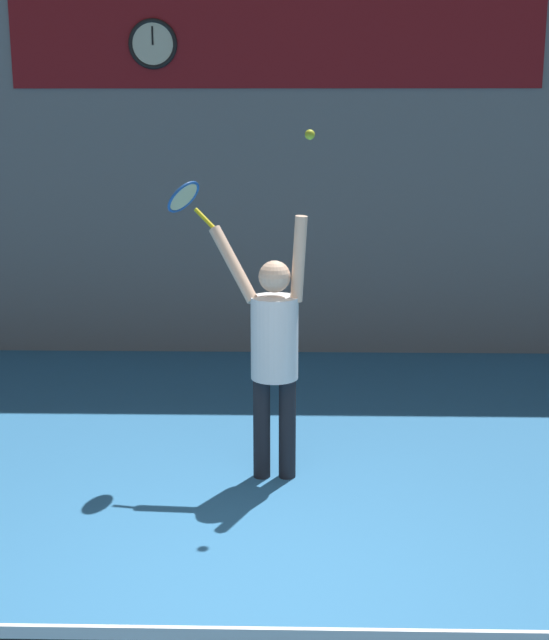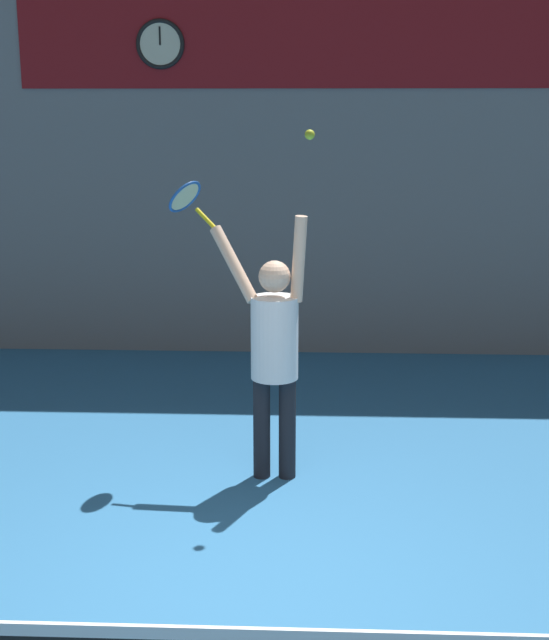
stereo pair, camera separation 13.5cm
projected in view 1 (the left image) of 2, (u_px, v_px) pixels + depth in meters
The scene contains 7 objects.
ground_plane at pixel (255, 617), 4.96m from camera, with size 18.00×18.00×0.00m, color teal.
back_wall at pixel (276, 131), 9.77m from camera, with size 18.00×0.10×5.00m.
sponsor_banner at pixel (276, 44), 9.49m from camera, with size 5.70×0.02×0.92m.
scoreboard_clock at pixel (153, 44), 9.50m from camera, with size 0.53×0.05×0.53m.
tennis_player at pixel (274, 345), 6.61m from camera, with size 0.77×0.48×2.01m.
tennis_racket at pixel (185, 199), 6.74m from camera, with size 0.43×0.37×0.36m.
tennis_ball at pixel (310, 135), 6.20m from camera, with size 0.07×0.07×0.07m.
Camera 1 is at (0.21, -4.43, 2.78)m, focal length 50.00 mm.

